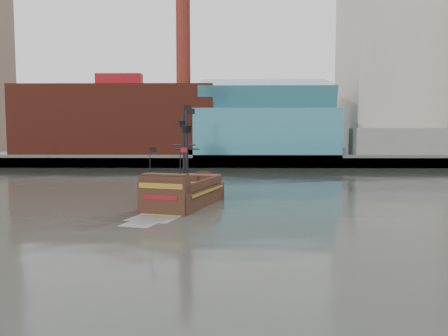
{
  "coord_description": "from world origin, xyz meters",
  "views": [
    {
      "loc": [
        2.41,
        -25.24,
        7.0
      ],
      "look_at": [
        1.93,
        12.07,
        4.0
      ],
      "focal_mm": 35.0,
      "sensor_mm": 36.0,
      "label": 1
    }
  ],
  "objects": [
    {
      "name": "promenade_far",
      "position": [
        0.0,
        92.0,
        1.0
      ],
      "size": [
        220.0,
        60.0,
        2.0
      ],
      "primitive_type": "cube",
      "color": "slate",
      "rests_on": "ground"
    },
    {
      "name": "skyline",
      "position": [
        5.21,
        84.56,
        24.55
      ],
      "size": [
        149.0,
        45.0,
        62.0
      ],
      "color": "brown",
      "rests_on": "promenade_far"
    },
    {
      "name": "ground",
      "position": [
        0.0,
        0.0,
        0.0
      ],
      "size": [
        400.0,
        400.0,
        0.0
      ],
      "primitive_type": "plane",
      "color": "#272924",
      "rests_on": "ground"
    },
    {
      "name": "pirate_ship",
      "position": [
        -1.93,
        16.57,
        0.95
      ],
      "size": [
        7.96,
        14.59,
        10.47
      ],
      "rotation": [
        0.0,
        0.0,
        -0.29
      ],
      "color": "black",
      "rests_on": "ground"
    },
    {
      "name": "seawall",
      "position": [
        0.0,
        62.5,
        1.3
      ],
      "size": [
        220.0,
        1.0,
        2.6
      ],
      "primitive_type": "cube",
      "color": "#4C4C49",
      "rests_on": "ground"
    }
  ]
}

